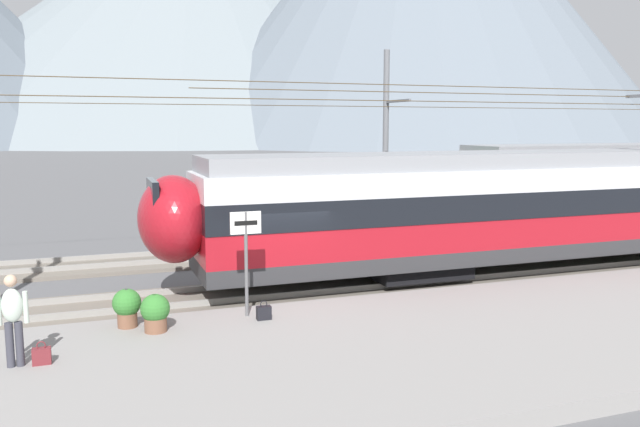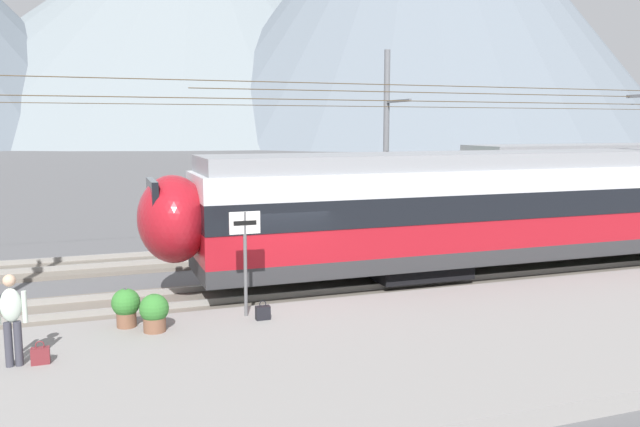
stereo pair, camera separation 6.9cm
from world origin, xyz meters
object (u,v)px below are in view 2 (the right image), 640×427
object	(u,v)px
passenger_walking	(12,315)
potted_plant_platform_edge	(154,311)
catenary_mast_far_side	(388,142)
platform_sign	(245,240)
potted_plant_by_shelter	(126,305)
handbag_beside_passenger	(40,355)
handbag_near_sign	(263,313)

from	to	relation	value
passenger_walking	potted_plant_platform_edge	distance (m)	2.86
catenary_mast_far_side	platform_sign	bearing A→B (deg)	-129.88
potted_plant_by_shelter	potted_plant_platform_edge	bearing A→B (deg)	-44.23
catenary_mast_far_side	handbag_beside_passenger	distance (m)	17.29
catenary_mast_far_side	platform_sign	world-z (taller)	catenary_mast_far_side
platform_sign	handbag_beside_passenger	size ratio (longest dim) A/B	5.56
platform_sign	passenger_walking	world-z (taller)	platform_sign
handbag_beside_passenger	potted_plant_platform_edge	xyz separation A→B (m)	(2.13, 1.20, 0.29)
handbag_near_sign	handbag_beside_passenger	bearing A→B (deg)	-164.46
potted_plant_platform_edge	platform_sign	bearing A→B (deg)	12.31
handbag_near_sign	potted_plant_platform_edge	bearing A→B (deg)	-178.94
platform_sign	passenger_walking	xyz separation A→B (m)	(-4.64, -1.62, -0.81)
handbag_beside_passenger	platform_sign	bearing A→B (deg)	21.52
catenary_mast_far_side	potted_plant_platform_edge	distance (m)	14.91
potted_plant_by_shelter	catenary_mast_far_side	bearing A→B (deg)	42.02
platform_sign	passenger_walking	size ratio (longest dim) A/B	1.42
passenger_walking	handbag_near_sign	distance (m)	5.13
handbag_beside_passenger	potted_plant_platform_edge	size ratio (longest dim) A/B	0.54
handbag_beside_passenger	handbag_near_sign	bearing A→B (deg)	15.54
platform_sign	potted_plant_platform_edge	distance (m)	2.49
catenary_mast_far_side	passenger_walking	distance (m)	17.44
platform_sign	potted_plant_platform_edge	size ratio (longest dim) A/B	2.98
platform_sign	catenary_mast_far_side	bearing A→B (deg)	50.12
platform_sign	potted_plant_by_shelter	xyz separation A→B (m)	(-2.61, 0.08, -1.27)
handbag_beside_passenger	handbag_near_sign	size ratio (longest dim) A/B	0.99
handbag_beside_passenger	handbag_near_sign	world-z (taller)	handbag_near_sign
catenary_mast_far_side	passenger_walking	world-z (taller)	catenary_mast_far_side
platform_sign	handbag_near_sign	bearing A→B (deg)	-54.71
catenary_mast_far_side	handbag_near_sign	size ratio (longest dim) A/B	107.43
handbag_beside_passenger	handbag_near_sign	distance (m)	4.66
handbag_near_sign	potted_plant_by_shelter	xyz separation A→B (m)	(-2.90, 0.48, 0.32)
platform_sign	potted_plant_platform_edge	bearing A→B (deg)	-167.69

